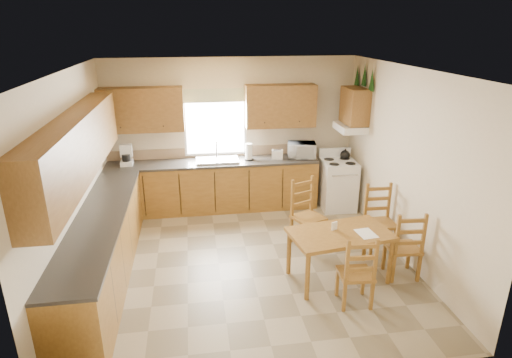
{
  "coord_description": "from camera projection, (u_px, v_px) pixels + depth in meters",
  "views": [
    {
      "loc": [
        -0.71,
        -5.36,
        3.24
      ],
      "look_at": [
        0.15,
        0.3,
        1.15
      ],
      "focal_mm": 30.0,
      "sensor_mm": 36.0,
      "label": 1
    }
  ],
  "objects": [
    {
      "name": "chair_near_left",
      "position": [
        356.0,
        269.0,
        5.12
      ],
      "size": [
        0.42,
        0.4,
        0.94
      ],
      "primitive_type": "cube",
      "rotation": [
        0.0,
        0.0,
        3.08
      ],
      "color": "brown",
      "rests_on": "floor"
    },
    {
      "name": "window_pane",
      "position": [
        215.0,
        123.0,
        7.67
      ],
      "size": [
        1.05,
        0.01,
        1.1
      ],
      "primitive_type": "cube",
      "color": "white",
      "rests_on": "wall_back"
    },
    {
      "name": "chair_far_right",
      "position": [
        381.0,
        219.0,
        6.36
      ],
      "size": [
        0.43,
        0.41,
        1.0
      ],
      "primitive_type": "cube",
      "rotation": [
        0.0,
        0.0,
        -0.03
      ],
      "color": "brown",
      "rests_on": "floor"
    },
    {
      "name": "lower_cab_left",
      "position": [
        104.0,
        249.0,
        5.63
      ],
      "size": [
        0.6,
        3.6,
        0.88
      ],
      "primitive_type": "cube",
      "color": "brown",
      "rests_on": "floor"
    },
    {
      "name": "chair_far_left",
      "position": [
        309.0,
        214.0,
        6.51
      ],
      "size": [
        0.56,
        0.55,
        1.03
      ],
      "primitive_type": "cube",
      "rotation": [
        0.0,
        0.0,
        0.4
      ],
      "color": "brown",
      "rests_on": "floor"
    },
    {
      "name": "wall_left",
      "position": [
        72.0,
        182.0,
        5.41
      ],
      "size": [
        4.5,
        4.5,
        0.0
      ],
      "primitive_type": "plane",
      "color": "beige",
      "rests_on": "floor"
    },
    {
      "name": "window_valance",
      "position": [
        214.0,
        96.0,
        7.48
      ],
      "size": [
        1.19,
        0.01,
        0.24
      ],
      "primitive_type": "cube",
      "color": "#647E49",
      "rests_on": "wall_back"
    },
    {
      "name": "sink_basin",
      "position": [
        217.0,
        160.0,
        7.64
      ],
      "size": [
        0.75,
        0.45,
        0.04
      ],
      "primitive_type": "cube",
      "color": "silver",
      "rests_on": "counter_back"
    },
    {
      "name": "upper_cab_back_left",
      "position": [
        142.0,
        110.0,
        7.27
      ],
      "size": [
        1.41,
        0.33,
        0.75
      ],
      "primitive_type": "cube",
      "color": "brown",
      "rests_on": "wall_back"
    },
    {
      "name": "counter_left",
      "position": [
        99.0,
        218.0,
        5.47
      ],
      "size": [
        0.63,
        3.6,
        0.04
      ],
      "primitive_type": "cube",
      "color": "#34302D",
      "rests_on": "lower_cab_left"
    },
    {
      "name": "paper_towel",
      "position": [
        249.0,
        152.0,
        7.67
      ],
      "size": [
        0.17,
        0.17,
        0.3
      ],
      "primitive_type": "cylinder",
      "rotation": [
        0.0,
        0.0,
        0.38
      ],
      "color": "white",
      "rests_on": "counter_back"
    },
    {
      "name": "table_paper",
      "position": [
        366.0,
        233.0,
        5.51
      ],
      "size": [
        0.25,
        0.31,
        0.0
      ],
      "primitive_type": "cube",
      "rotation": [
        0.0,
        0.0,
        0.11
      ],
      "color": "white",
      "rests_on": "dining_table"
    },
    {
      "name": "toaster",
      "position": [
        277.0,
        154.0,
        7.75
      ],
      "size": [
        0.22,
        0.17,
        0.16
      ],
      "primitive_type": "cube",
      "rotation": [
        0.0,
        0.0,
        -0.22
      ],
      "color": "white",
      "rests_on": "counter_back"
    },
    {
      "name": "table_card",
      "position": [
        334.0,
        226.0,
        5.59
      ],
      "size": [
        0.08,
        0.05,
        0.11
      ],
      "primitive_type": "cube",
      "rotation": [
        0.0,
        0.0,
        0.41
      ],
      "color": "white",
      "rests_on": "dining_table"
    },
    {
      "name": "wall_back",
      "position": [
        232.0,
        133.0,
        7.82
      ],
      "size": [
        4.5,
        4.5,
        0.0
      ],
      "primitive_type": "plane",
      "color": "beige",
      "rests_on": "floor"
    },
    {
      "name": "pine_decal_c",
      "position": [
        357.0,
        75.0,
        7.52
      ],
      "size": [
        0.22,
        0.22,
        0.36
      ],
      "primitive_type": "cone",
      "color": "#123811",
      "rests_on": "wall_right"
    },
    {
      "name": "pine_decal_b",
      "position": [
        365.0,
        75.0,
        7.21
      ],
      "size": [
        0.22,
        0.22,
        0.36
      ],
      "primitive_type": "cone",
      "color": "#123811",
      "rests_on": "wall_right"
    },
    {
      "name": "range_hood",
      "position": [
        350.0,
        128.0,
        7.49
      ],
      "size": [
        0.44,
        0.62,
        0.12
      ],
      "primitive_type": "cube",
      "color": "white",
      "rests_on": "wall_right"
    },
    {
      "name": "chair_near_right",
      "position": [
        404.0,
        243.0,
        5.68
      ],
      "size": [
        0.44,
        0.42,
        0.98
      ],
      "primitive_type": "cube",
      "rotation": [
        0.0,
        0.0,
        3.07
      ],
      "color": "brown",
      "rests_on": "floor"
    },
    {
      "name": "wall_front",
      "position": [
        284.0,
        259.0,
        3.64
      ],
      "size": [
        4.5,
        4.5,
        0.0
      ],
      "primitive_type": "plane",
      "color": "beige",
      "rests_on": "floor"
    },
    {
      "name": "counter_back",
      "position": [
        213.0,
        162.0,
        7.64
      ],
      "size": [
        3.75,
        0.63,
        0.04
      ],
      "primitive_type": "cube",
      "color": "#34302D",
      "rests_on": "lower_cab_back"
    },
    {
      "name": "ceiling",
      "position": [
        248.0,
        70.0,
        5.27
      ],
      "size": [
        4.5,
        4.5,
        0.0
      ],
      "primitive_type": "plane",
      "color": "olive",
      "rests_on": "floor"
    },
    {
      "name": "stove",
      "position": [
        338.0,
        185.0,
        7.84
      ],
      "size": [
        0.62,
        0.64,
        0.88
      ],
      "primitive_type": "cube",
      "rotation": [
        0.0,
        0.0,
        -0.04
      ],
      "color": "white",
      "rests_on": "floor"
    },
    {
      "name": "coffeemaker",
      "position": [
        126.0,
        155.0,
        7.38
      ],
      "size": [
        0.29,
        0.31,
        0.34
      ],
      "primitive_type": "cube",
      "rotation": [
        0.0,
        0.0,
        -0.43
      ],
      "color": "white",
      "rests_on": "counter_back"
    },
    {
      "name": "window_frame",
      "position": [
        215.0,
        123.0,
        7.68
      ],
      "size": [
        1.13,
        0.02,
        1.18
      ],
      "primitive_type": "cube",
      "color": "white",
      "rests_on": "wall_back"
    },
    {
      "name": "dining_table",
      "position": [
        339.0,
        256.0,
        5.66
      ],
      "size": [
        1.39,
        0.92,
        0.69
      ],
      "primitive_type": "cube",
      "rotation": [
        0.0,
        0.0,
        0.15
      ],
      "color": "brown",
      "rests_on": "floor"
    },
    {
      "name": "floor",
      "position": [
        249.0,
        261.0,
        6.19
      ],
      "size": [
        4.5,
        4.5,
        0.0
      ],
      "primitive_type": "plane",
      "color": "gray",
      "rests_on": "ground"
    },
    {
      "name": "lower_cab_back",
      "position": [
        214.0,
        186.0,
        7.8
      ],
      "size": [
        3.75,
        0.6,
        0.88
      ],
      "primitive_type": "cube",
      "color": "brown",
      "rests_on": "floor"
    },
    {
      "name": "upper_cab_back_right",
      "position": [
        280.0,
        106.0,
        7.61
      ],
      "size": [
        1.25,
        0.33,
        0.75
      ],
      "primitive_type": "cube",
      "color": "brown",
      "rests_on": "wall_back"
    },
    {
      "name": "pine_decal_a",
      "position": [
        372.0,
        80.0,
        6.92
      ],
      "size": [
        0.22,
        0.22,
        0.36
      ],
      "primitive_type": "cone",
      "color": "#123811",
      "rests_on": "wall_right"
    },
    {
      "name": "upper_cab_left",
      "position": [
        78.0,
        146.0,
        5.12
      ],
      "size": [
        0.33,
        3.6,
        0.75
      ],
      "primitive_type": "cube",
      "color": "brown",
      "rests_on": "wall_left"
    },
    {
      "name": "wall_right",
      "position": [
        406.0,
        165.0,
        6.05
      ],
      "size": [
        4.5,
        4.5,
        0.0
      ],
      "primitive_type": "plane",
      "color": "beige",
      "rests_on": "floor"
    },
    {
      "name": "microwave",
      "position": [
        302.0,
        150.0,
        7.82
      ],
      "size": [
        0.51,
        0.41,
        0.28
      ],
      "primitive_type": "imported",
      "rotation": [
        0.0,
        0.0,
        -0.17
      ],
      "color": "white",
      "rests_on": "counter_back"
    },
    {
      "name": "backsplash",
      "position": [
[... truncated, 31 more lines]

